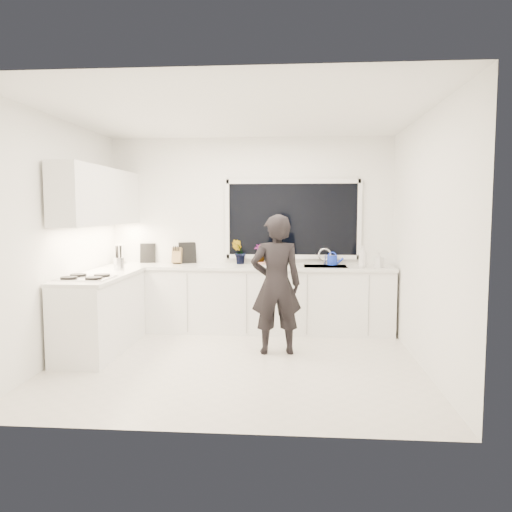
{
  "coord_description": "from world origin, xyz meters",
  "views": [
    {
      "loc": [
        0.64,
        -5.34,
        1.69
      ],
      "look_at": [
        0.19,
        0.4,
        1.15
      ],
      "focal_mm": 35.0,
      "sensor_mm": 36.0,
      "label": 1
    }
  ],
  "objects": [
    {
      "name": "knife_block",
      "position": [
        -1.04,
        1.59,
        1.03
      ],
      "size": [
        0.13,
        0.1,
        0.22
      ],
      "primitive_type": "cube",
      "rotation": [
        0.0,
        0.0,
        0.0
      ],
      "color": "olive",
      "rests_on": "countertop_back"
    },
    {
      "name": "ceiling",
      "position": [
        0.0,
        0.0,
        2.71
      ],
      "size": [
        4.0,
        3.5,
        0.02
      ],
      "primitive_type": "cube",
      "color": "white",
      "rests_on": "wall_back"
    },
    {
      "name": "window",
      "position": [
        0.6,
        1.73,
        1.55
      ],
      "size": [
        1.8,
        0.02,
        1.0
      ],
      "primitive_type": "cube",
      "color": "black",
      "rests_on": "wall_back"
    },
    {
      "name": "person",
      "position": [
        0.42,
        0.41,
        0.82
      ],
      "size": [
        0.65,
        0.48,
        1.63
      ],
      "primitive_type": "imported",
      "rotation": [
        0.0,
        0.0,
        3.3
      ],
      "color": "black",
      "rests_on": "floor"
    },
    {
      "name": "upper_cabinets",
      "position": [
        -1.79,
        0.7,
        1.85
      ],
      "size": [
        0.34,
        2.1,
        0.7
      ],
      "primitive_type": "cube",
      "color": "white",
      "rests_on": "wall_left"
    },
    {
      "name": "wall_right",
      "position": [
        2.01,
        0.0,
        1.35
      ],
      "size": [
        0.02,
        3.5,
        2.7
      ],
      "primitive_type": "cube",
      "color": "white",
      "rests_on": "ground"
    },
    {
      "name": "sink",
      "position": [
        1.05,
        1.45,
        0.87
      ],
      "size": [
        0.58,
        0.42,
        0.14
      ],
      "primitive_type": "cube",
      "color": "silver",
      "rests_on": "countertop_back"
    },
    {
      "name": "pizza_tray",
      "position": [
        0.31,
        1.42,
        0.94
      ],
      "size": [
        0.47,
        0.38,
        0.03
      ],
      "primitive_type": "cube",
      "rotation": [
        0.0,
        0.0,
        -0.14
      ],
      "color": "silver",
      "rests_on": "countertop_back"
    },
    {
      "name": "herb_plants",
      "position": [
        0.1,
        1.61,
        1.08
      ],
      "size": [
        0.77,
        0.18,
        0.34
      ],
      "color": "#26662D",
      "rests_on": "countertop_back"
    },
    {
      "name": "picture_frame_large",
      "position": [
        -1.49,
        1.69,
        1.06
      ],
      "size": [
        0.22,
        0.06,
        0.28
      ],
      "primitive_type": "cube",
      "rotation": [
        0.0,
        0.0,
        0.16
      ],
      "color": "black",
      "rests_on": "countertop_back"
    },
    {
      "name": "soap_bottles",
      "position": [
        1.6,
        1.3,
        1.05
      ],
      "size": [
        0.35,
        0.14,
        0.29
      ],
      "color": "#D8BF66",
      "rests_on": "countertop_back"
    },
    {
      "name": "picture_frame_small",
      "position": [
        -0.91,
        1.69,
        1.07
      ],
      "size": [
        0.24,
        0.12,
        0.3
      ],
      "primitive_type": "cube",
      "rotation": [
        0.0,
        0.0,
        0.4
      ],
      "color": "black",
      "rests_on": "countertop_back"
    },
    {
      "name": "base_cabinets_back",
      "position": [
        0.0,
        1.45,
        0.44
      ],
      "size": [
        3.92,
        0.58,
        0.88
      ],
      "primitive_type": "cube",
      "color": "white",
      "rests_on": "floor"
    },
    {
      "name": "wall_back",
      "position": [
        0.0,
        1.76,
        1.35
      ],
      "size": [
        4.0,
        0.02,
        2.7
      ],
      "primitive_type": "cube",
      "color": "white",
      "rests_on": "ground"
    },
    {
      "name": "countertop_back",
      "position": [
        0.0,
        1.44,
        0.9
      ],
      "size": [
        3.94,
        0.62,
        0.04
      ],
      "primitive_type": "cube",
      "color": "silver",
      "rests_on": "base_cabinets_back"
    },
    {
      "name": "countertop_left",
      "position": [
        -1.67,
        0.35,
        0.9
      ],
      "size": [
        0.62,
        1.6,
        0.04
      ],
      "primitive_type": "cube",
      "color": "silver",
      "rests_on": "base_cabinets_left"
    },
    {
      "name": "utensil_crock",
      "position": [
        -1.6,
        0.8,
        1.0
      ],
      "size": [
        0.16,
        0.16,
        0.16
      ],
      "primitive_type": "cylinder",
      "rotation": [
        0.0,
        0.0,
        0.26
      ],
      "color": "silver",
      "rests_on": "countertop_left"
    },
    {
      "name": "floor",
      "position": [
        0.0,
        0.0,
        -0.01
      ],
      "size": [
        4.0,
        3.5,
        0.02
      ],
      "primitive_type": "cube",
      "color": "beige",
      "rests_on": "ground"
    },
    {
      "name": "watering_can",
      "position": [
        1.15,
        1.61,
        0.98
      ],
      "size": [
        0.18,
        0.18,
        0.13
      ],
      "primitive_type": "cylinder",
      "rotation": [
        0.0,
        0.0,
        0.38
      ],
      "color": "#1634D5",
      "rests_on": "countertop_back"
    },
    {
      "name": "base_cabinets_left",
      "position": [
        -1.67,
        0.35,
        0.44
      ],
      "size": [
        0.58,
        1.6,
        0.88
      ],
      "primitive_type": "cube",
      "color": "white",
      "rests_on": "floor"
    },
    {
      "name": "paper_towel_roll",
      "position": [
        -1.85,
        1.55,
        1.05
      ],
      "size": [
        0.13,
        0.13,
        0.26
      ],
      "primitive_type": "cylinder",
      "rotation": [
        0.0,
        0.0,
        -0.16
      ],
      "color": "silver",
      "rests_on": "countertop_back"
    },
    {
      "name": "stovetop",
      "position": [
        -1.69,
        -0.0,
        0.94
      ],
      "size": [
        0.56,
        0.48,
        0.03
      ],
      "primitive_type": "cube",
      "color": "black",
      "rests_on": "countertop_left"
    },
    {
      "name": "pizza",
      "position": [
        0.31,
        1.42,
        0.95
      ],
      "size": [
        0.43,
        0.33,
        0.01
      ],
      "primitive_type": "cube",
      "rotation": [
        0.0,
        0.0,
        -0.14
      ],
      "color": "#B63618",
      "rests_on": "pizza_tray"
    },
    {
      "name": "wall_left",
      "position": [
        -2.01,
        0.0,
        1.35
      ],
      "size": [
        0.02,
        3.5,
        2.7
      ],
      "primitive_type": "cube",
      "color": "white",
      "rests_on": "ground"
    },
    {
      "name": "faucet",
      "position": [
        1.05,
        1.65,
        1.03
      ],
      "size": [
        0.03,
        0.03,
        0.22
      ],
      "primitive_type": "cylinder",
      "color": "silver",
      "rests_on": "countertop_back"
    }
  ]
}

